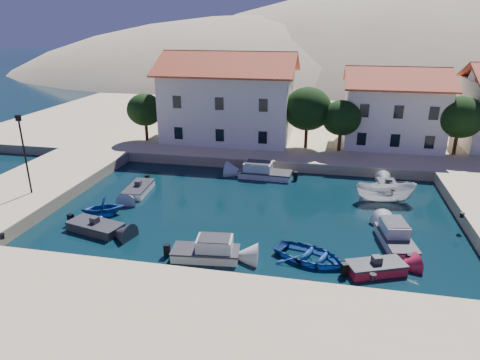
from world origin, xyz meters
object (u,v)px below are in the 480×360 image
object	(u,v)px
building_mid	(393,106)
cabin_cruiser_east	(396,239)
cabin_cruiser_south	(206,251)
rowboat_south	(310,260)
building_left	(229,95)
lamppost	(23,147)
boat_east	(385,202)

from	to	relation	value
building_mid	cabin_cruiser_east	bearing A→B (deg)	-95.12
cabin_cruiser_south	rowboat_south	world-z (taller)	cabin_cruiser_south
building_left	cabin_cruiser_east	world-z (taller)	building_left
building_mid	rowboat_south	xyz separation A→B (m)	(-7.36, -25.18, -5.22)
building_mid	cabin_cruiser_east	distance (m)	22.77
lamppost	building_mid	bearing A→B (deg)	35.45
lamppost	cabin_cruiser_south	world-z (taller)	lamppost
building_mid	rowboat_south	size ratio (longest dim) A/B	2.32
cabin_cruiser_south	boat_east	size ratio (longest dim) A/B	0.91
lamppost	cabin_cruiser_south	size ratio (longest dim) A/B	1.45
rowboat_south	cabin_cruiser_east	bearing A→B (deg)	-39.47
building_mid	boat_east	xyz separation A→B (m)	(-1.87, -14.80, -5.22)
lamppost	cabin_cruiser_east	distance (m)	27.87
building_left	cabin_cruiser_east	bearing A→B (deg)	-52.91
boat_east	building_left	bearing A→B (deg)	43.03
boat_east	lamppost	bearing A→B (deg)	96.24
cabin_cruiser_south	cabin_cruiser_east	xyz separation A→B (m)	(11.70, 4.06, -0.00)
building_mid	cabin_cruiser_south	bearing A→B (deg)	-117.55
lamppost	cabin_cruiser_south	xyz separation A→B (m)	(15.81, -5.24, -4.28)
building_mid	rowboat_south	world-z (taller)	building_mid
lamppost	rowboat_south	bearing A→B (deg)	-10.70
rowboat_south	boat_east	xyz separation A→B (m)	(5.49, 10.38, 0.00)
boat_east	cabin_cruiser_east	bearing A→B (deg)	172.70
cabin_cruiser_east	boat_east	xyz separation A→B (m)	(0.11, 7.38, -0.48)
cabin_cruiser_east	building_left	bearing A→B (deg)	27.16
building_mid	rowboat_south	distance (m)	26.75
lamppost	boat_east	distance (m)	28.71
building_mid	cabin_cruiser_south	world-z (taller)	building_mid
rowboat_south	boat_east	size ratio (longest dim) A/B	0.95
lamppost	building_left	bearing A→B (deg)	60.10
building_left	boat_east	bearing A→B (deg)	-40.56
building_left	cabin_cruiser_east	size ratio (longest dim) A/B	3.22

